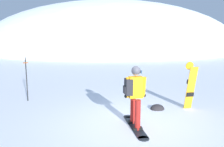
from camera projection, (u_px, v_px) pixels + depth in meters
ground_plane at (135, 123)px, 6.83m from camera, size 300.00×300.00×0.00m
ridge_peak_main at (112, 48)px, 38.90m from camera, size 39.51×35.56×14.97m
snowboarder_main at (134, 95)px, 6.41m from camera, size 0.64×1.84×1.71m
spare_snowboard at (190, 86)px, 7.94m from camera, size 0.28×0.35×1.63m
piste_marker_near at (26, 75)px, 8.90m from camera, size 0.20×0.20×1.74m
rock_mid at (157, 109)px, 8.09m from camera, size 0.49×0.41×0.34m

